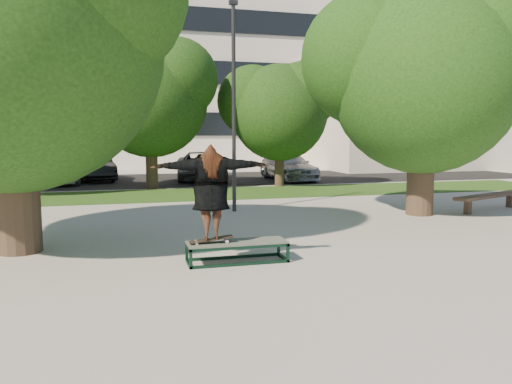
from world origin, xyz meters
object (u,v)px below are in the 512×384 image
object	(u,v)px
tree_right	(420,70)
car_grey	(201,166)
grind_box	(237,252)
car_silver_a	(65,169)
bench	(490,197)
car_dark	(95,167)
tree_left	(3,20)
car_silver_b	(288,167)
lamppost	(234,105)

from	to	relation	value
tree_right	car_grey	xyz separation A→B (m)	(-4.31, 12.29, -3.39)
grind_box	car_silver_a	size ratio (longest dim) A/B	0.45
bench	car_dark	bearing A→B (deg)	110.77
tree_left	grind_box	size ratio (longest dim) A/B	3.95
car_silver_b	lamppost	bearing A→B (deg)	-120.59
bench	car_silver_a	bearing A→B (deg)	116.46
lamppost	bench	bearing A→B (deg)	-14.09
tree_left	car_dark	size ratio (longest dim) A/B	1.72
tree_left	grind_box	world-z (taller)	tree_left
bench	car_dark	size ratio (longest dim) A/B	0.77
lamppost	car_silver_b	bearing A→B (deg)	62.48
car_grey	car_silver_a	bearing A→B (deg)	-173.30
tree_right	car_grey	world-z (taller)	tree_right
tree_left	car_dark	xyz separation A→B (m)	(0.79, 15.41, -3.74)
grind_box	bench	distance (m)	9.62
tree_left	tree_right	bearing A→B (deg)	11.03
bench	car_grey	xyz separation A→B (m)	(-6.89, 12.25, 0.29)
bench	car_dark	distance (m)	17.98
car_dark	tree_left	bearing A→B (deg)	-104.27
tree_left	car_silver_b	world-z (taller)	tree_left
tree_right	lamppost	size ratio (longest dim) A/B	1.07
car_silver_b	grind_box	bearing A→B (deg)	-115.05
grind_box	car_silver_b	bearing A→B (deg)	68.02
car_silver_a	car_silver_b	size ratio (longest dim) A/B	0.86
bench	tree_right	bearing A→B (deg)	159.62
tree_left	car_grey	world-z (taller)	tree_left
tree_right	grind_box	bearing A→B (deg)	-147.45
grind_box	car_silver_a	bearing A→B (deg)	105.69
lamppost	car_grey	distance (m)	10.67
tree_left	car_silver_a	size ratio (longest dim) A/B	1.79
tree_left	car_grey	size ratio (longest dim) A/B	1.40
tree_left	tree_right	size ratio (longest dim) A/B	1.09
tree_right	bench	xyz separation A→B (m)	(2.58, 0.03, -3.68)
bench	car_silver_a	xyz separation A→B (m)	(-13.29, 12.15, 0.26)
tree_left	tree_right	distance (m)	10.41
tree_right	car_silver_a	world-z (taller)	tree_right
car_grey	car_dark	bearing A→B (deg)	173.31
lamppost	grind_box	size ratio (longest dim) A/B	3.39
tree_right	car_silver_a	xyz separation A→B (m)	(-10.71, 12.18, -3.42)
car_dark	car_silver_b	xyz separation A→B (m)	(9.40, -2.09, -0.01)
tree_right	grind_box	world-z (taller)	tree_right
bench	car_silver_b	distance (m)	11.59
lamppost	bench	world-z (taller)	lamppost
car_silver_a	car_silver_b	xyz separation A→B (m)	(10.69, -0.86, -0.01)
lamppost	tree_left	bearing A→B (deg)	-143.58
tree_right	car_grey	bearing A→B (deg)	109.31
tree_left	car_silver_a	distance (m)	14.67
car_dark	car_grey	bearing A→B (deg)	-23.76
tree_right	bench	size ratio (longest dim) A/B	2.04
car_grey	car_silver_b	bearing A→B (deg)	-6.95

